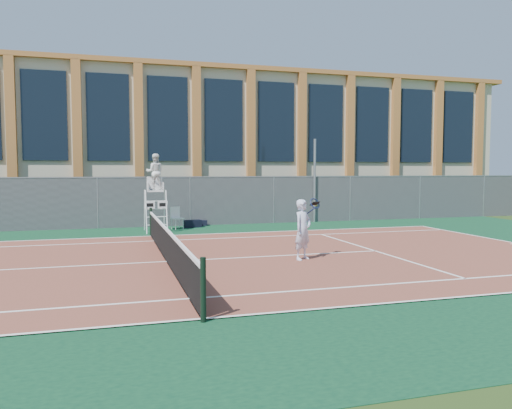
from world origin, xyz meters
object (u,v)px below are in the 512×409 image
object	(u,v)px
plastic_chair	(176,216)
umpire_chair	(155,174)
steel_pole	(315,181)
tennis_player	(303,229)

from	to	relation	value
plastic_chair	umpire_chair	bearing A→B (deg)	-144.96
steel_pole	umpire_chair	size ratio (longest dim) A/B	1.24
umpire_chair	tennis_player	distance (m)	8.64
steel_pole	plastic_chair	distance (m)	7.03
steel_pole	umpire_chair	xyz separation A→B (m)	(-7.74, -1.66, 0.35)
steel_pole	tennis_player	distance (m)	10.48
plastic_chair	steel_pole	bearing A→B (deg)	8.40
steel_pole	umpire_chair	world-z (taller)	steel_pole
plastic_chair	tennis_player	xyz separation A→B (m)	(2.46, -8.46, 0.31)
tennis_player	plastic_chair	bearing A→B (deg)	106.24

